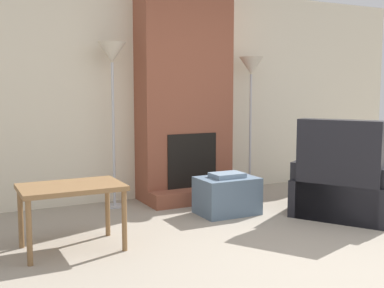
# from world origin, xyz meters

# --- Properties ---
(ground_plane) EXTENTS (24.00, 24.00, 0.00)m
(ground_plane) POSITION_xyz_m (0.00, 0.00, 0.00)
(ground_plane) COLOR gray
(wall_back) EXTENTS (7.17, 0.06, 2.60)m
(wall_back) POSITION_xyz_m (0.00, 2.84, 1.30)
(wall_back) COLOR beige
(wall_back) RESTS_ON ground_plane
(fireplace) EXTENTS (1.14, 0.68, 2.60)m
(fireplace) POSITION_xyz_m (0.00, 2.58, 1.25)
(fireplace) COLOR brown
(fireplace) RESTS_ON ground_plane
(ottoman) EXTENTS (0.63, 0.45, 0.45)m
(ottoman) POSITION_xyz_m (0.07, 1.68, 0.21)
(ottoman) COLOR slate
(ottoman) RESTS_ON ground_plane
(armchair) EXTENTS (1.40, 1.39, 1.04)m
(armchair) POSITION_xyz_m (1.18, 1.06, 0.29)
(armchair) COLOR black
(armchair) RESTS_ON ground_plane
(side_table) EXTENTS (0.84, 0.55, 0.55)m
(side_table) POSITION_xyz_m (-1.70, 1.27, 0.48)
(side_table) COLOR brown
(side_table) RESTS_ON ground_plane
(floor_lamp_left) EXTENTS (0.31, 0.31, 1.86)m
(floor_lamp_left) POSITION_xyz_m (-0.92, 2.53, 1.63)
(floor_lamp_left) COLOR #ADADB2
(floor_lamp_left) RESTS_ON ground_plane
(floor_lamp_right) EXTENTS (0.31, 0.31, 1.76)m
(floor_lamp_right) POSITION_xyz_m (0.93, 2.53, 1.54)
(floor_lamp_right) COLOR #ADADB2
(floor_lamp_right) RESTS_ON ground_plane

